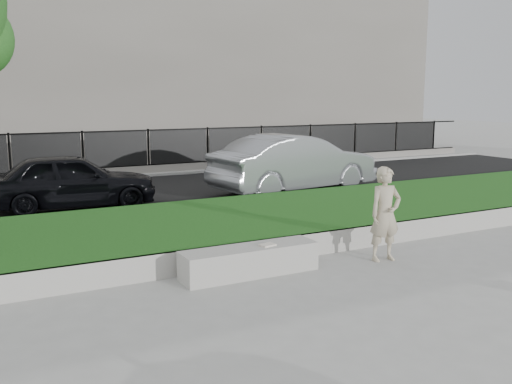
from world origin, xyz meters
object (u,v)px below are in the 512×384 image
man (385,214)px  car_dark (71,180)px  stone_bench (250,261)px  book (268,245)px  car_silver (295,163)px

man → car_dark: bearing=125.2°
stone_bench → man: 2.47m
book → car_silver: size_ratio=0.05×
stone_bench → car_silver: size_ratio=0.44×
car_silver → book: bearing=137.2°
car_dark → stone_bench: bearing=-161.6°
book → car_dark: car_dark is taller
car_dark → car_silver: bearing=-89.0°
man → car_silver: 6.76m
book → stone_bench: bearing=153.8°
book → car_silver: 7.48m
man → car_dark: size_ratio=0.40×
car_dark → car_silver: size_ratio=0.81×
book → car_dark: bearing=95.2°
car_silver → car_dark: bearing=77.5°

